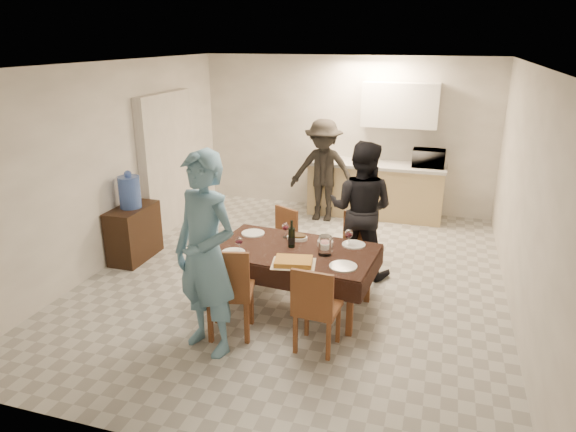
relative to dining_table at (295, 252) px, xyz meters
name	(u,v)px	position (x,y,z in m)	size (l,w,h in m)	color
floor	(296,277)	(-0.17, 0.68, -0.65)	(5.00, 6.00, 0.02)	#B8B8B3
ceiling	(298,64)	(-0.17, 0.68, 1.95)	(5.00, 6.00, 0.02)	white
wall_back	(345,134)	(-0.17, 3.68, 0.65)	(5.00, 0.02, 2.60)	white
wall_front	(171,292)	(-0.17, -2.32, 0.65)	(5.00, 0.02, 2.60)	white
wall_left	(115,164)	(-2.67, 0.68, 0.65)	(0.02, 6.00, 2.60)	white
wall_right	(526,196)	(2.33, 0.68, 0.65)	(0.02, 6.00, 2.60)	white
stub_partition	(168,162)	(-2.59, 1.88, 0.40)	(0.15, 1.40, 2.10)	silver
kitchen_base_cabinet	(375,191)	(0.43, 3.36, -0.22)	(2.20, 0.60, 0.86)	tan
kitchen_worktop	(377,165)	(0.43, 3.36, 0.23)	(2.24, 0.64, 0.05)	beige
upper_cabinet	(400,105)	(0.73, 3.50, 1.20)	(1.20, 0.34, 0.70)	white
dining_table	(295,252)	(0.00, 0.00, 0.00)	(1.83, 1.16, 0.68)	black
chair_near_left	(226,284)	(-0.45, -0.84, -0.05)	(0.54, 0.55, 0.53)	brown
chair_near_right	(316,302)	(0.45, -0.83, -0.10)	(0.43, 0.44, 0.48)	brown
chair_far_left	(275,238)	(-0.45, 0.67, -0.14)	(0.51, 0.53, 0.45)	brown
chair_far_right	(346,245)	(0.45, 0.67, -0.13)	(0.52, 0.54, 0.46)	brown
console	(134,233)	(-2.45, 0.61, -0.28)	(0.40, 0.79, 0.73)	black
water_jug	(130,192)	(-2.45, 0.61, 0.29)	(0.28, 0.28, 0.42)	#456AC8
wine_bottle	(292,234)	(-0.05, 0.05, 0.19)	(0.08, 0.08, 0.31)	black
water_pitcher	(325,245)	(0.35, -0.05, 0.14)	(0.14, 0.14, 0.21)	white
savoury_tart	(294,262)	(0.10, -0.38, 0.06)	(0.45, 0.33, 0.06)	gold
salad_bowl	(325,243)	(0.30, 0.18, 0.06)	(0.17, 0.17, 0.07)	white
mushroom_dish	(297,238)	(-0.05, 0.28, 0.05)	(0.22, 0.22, 0.04)	white
wine_glass_a	(239,244)	(-0.55, -0.25, 0.12)	(0.08, 0.08, 0.18)	white
wine_glass_b	(349,238)	(0.55, 0.25, 0.13)	(0.09, 0.09, 0.21)	white
wine_glass_c	(285,230)	(-0.20, 0.30, 0.12)	(0.08, 0.08, 0.18)	white
plate_near_left	(233,253)	(-0.60, -0.30, 0.04)	(0.26, 0.26, 0.01)	white
plate_near_right	(343,266)	(0.60, -0.30, 0.04)	(0.28, 0.28, 0.02)	white
plate_far_left	(253,233)	(-0.60, 0.30, 0.04)	(0.27, 0.27, 0.02)	white
plate_far_right	(354,245)	(0.60, 0.30, 0.04)	(0.26, 0.26, 0.02)	white
microwave	(429,158)	(1.25, 3.36, 0.40)	(0.50, 0.34, 0.28)	white
person_near	(206,255)	(-0.55, -1.05, 0.33)	(0.72, 0.47, 1.96)	#5F92B3
person_far	(361,209)	(0.55, 1.05, 0.21)	(0.84, 0.65, 1.72)	black
person_kitchen	(323,171)	(-0.37, 2.91, 0.18)	(1.07, 0.62, 1.66)	black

